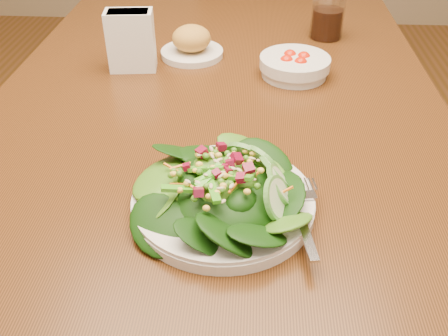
{
  "coord_description": "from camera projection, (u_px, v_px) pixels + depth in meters",
  "views": [
    {
      "loc": [
        0.07,
        -0.92,
        1.22
      ],
      "look_at": [
        0.04,
        -0.35,
        0.81
      ],
      "focal_mm": 40.0,
      "sensor_mm": 36.0,
      "label": 1
    }
  ],
  "objects": [
    {
      "name": "ground_plane",
      "position": [
        220.0,
        318.0,
        1.47
      ],
      "size": [
        5.0,
        5.0,
        0.0
      ],
      "primitive_type": "plane",
      "color": "brown"
    },
    {
      "name": "dining_table",
      "position": [
        218.0,
        131.0,
        1.08
      ],
      "size": [
        0.9,
        1.4,
        0.75
      ],
      "color": "#552D11",
      "rests_on": "ground_plane"
    },
    {
      "name": "chair_far",
      "position": [
        264.0,
        27.0,
        1.95
      ],
      "size": [
        0.54,
        0.54,
        0.98
      ],
      "rotation": [
        0.0,
        0.0,
        2.93
      ],
      "color": "black",
      "rests_on": "ground_plane"
    },
    {
      "name": "salad_plate",
      "position": [
        230.0,
        193.0,
        0.71
      ],
      "size": [
        0.27,
        0.26,
        0.08
      ],
      "rotation": [
        0.0,
        0.0,
        0.12
      ],
      "color": "silver",
      "rests_on": "dining_table"
    },
    {
      "name": "bread_plate",
      "position": [
        192.0,
        44.0,
        1.14
      ],
      "size": [
        0.14,
        0.14,
        0.07
      ],
      "color": "silver",
      "rests_on": "dining_table"
    },
    {
      "name": "tomato_bowl",
      "position": [
        295.0,
        66.0,
        1.06
      ],
      "size": [
        0.15,
        0.15,
        0.05
      ],
      "color": "silver",
      "rests_on": "dining_table"
    },
    {
      "name": "drinking_glass",
      "position": [
        328.0,
        13.0,
        1.22
      ],
      "size": [
        0.08,
        0.08,
        0.14
      ],
      "color": "silver",
      "rests_on": "dining_table"
    },
    {
      "name": "napkin_holder",
      "position": [
        131.0,
        39.0,
        1.06
      ],
      "size": [
        0.1,
        0.06,
        0.13
      ],
      "rotation": [
        0.0,
        0.0,
        0.11
      ],
      "color": "white",
      "rests_on": "dining_table"
    }
  ]
}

